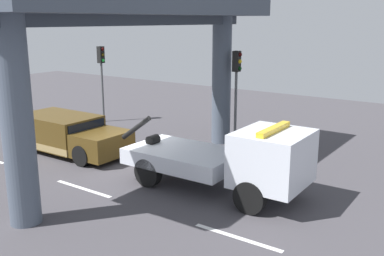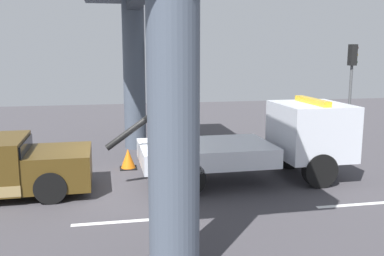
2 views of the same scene
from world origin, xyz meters
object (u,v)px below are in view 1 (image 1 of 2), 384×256
at_px(tow_truck_white, 232,159).
at_px(traffic_light_far, 237,77).
at_px(traffic_light_near, 102,67).
at_px(traffic_cone_orange, 172,149).
at_px(towed_van_green, 69,135).

distance_m(tow_truck_white, traffic_light_far, 6.10).
distance_m(traffic_light_near, traffic_cone_orange, 8.27).
bearing_deg(traffic_light_far, traffic_light_near, 180.00).
distance_m(tow_truck_white, traffic_cone_orange, 4.67).
bearing_deg(towed_van_green, traffic_light_far, 43.83).
bearing_deg(traffic_light_far, traffic_cone_orange, -113.37).
distance_m(tow_truck_white, traffic_light_near, 12.52).
distance_m(towed_van_green, traffic_light_far, 7.71).
height_order(traffic_light_near, traffic_light_far, traffic_light_far).
bearing_deg(towed_van_green, traffic_light_near, 122.13).
xyz_separation_m(towed_van_green, traffic_light_far, (5.30, 5.09, 2.33)).
relative_size(traffic_light_near, traffic_light_far, 0.98).
bearing_deg(traffic_light_near, towed_van_green, -57.87).
height_order(towed_van_green, traffic_cone_orange, towed_van_green).
bearing_deg(tow_truck_white, traffic_light_far, 118.87).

